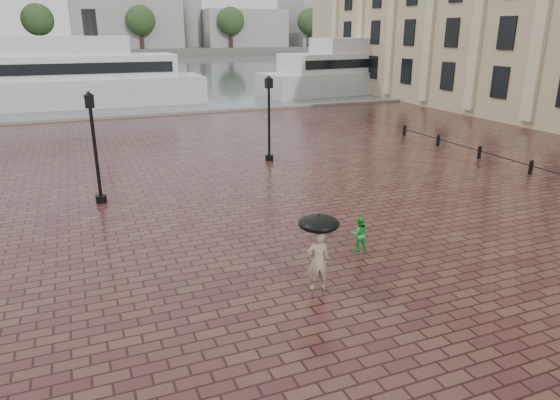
% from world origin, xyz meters
% --- Properties ---
extents(ground, '(300.00, 300.00, 0.00)m').
position_xyz_m(ground, '(0.00, 0.00, 0.00)').
color(ground, '#3A1B1A').
rests_on(ground, ground).
extents(harbour_water, '(240.00, 240.00, 0.00)m').
position_xyz_m(harbour_water, '(0.00, 92.00, 0.00)').
color(harbour_water, '#465055').
rests_on(harbour_water, ground).
extents(quay_edge, '(80.00, 0.60, 0.30)m').
position_xyz_m(quay_edge, '(0.00, 32.00, 0.00)').
color(quay_edge, slate).
rests_on(quay_edge, ground).
extents(far_shore, '(300.00, 60.00, 2.00)m').
position_xyz_m(far_shore, '(0.00, 160.00, 1.00)').
color(far_shore, '#4C4C47').
rests_on(far_shore, ground).
extents(distant_skyline, '(102.50, 22.00, 33.00)m').
position_xyz_m(distant_skyline, '(48.14, 150.00, 9.45)').
color(distant_skyline, gray).
rests_on(distant_skyline, ground).
extents(far_trees, '(188.00, 8.00, 13.50)m').
position_xyz_m(far_trees, '(0.00, 138.00, 9.42)').
color(far_trees, '#2D2119').
rests_on(far_trees, ground).
extents(bollard_row, '(0.22, 21.22, 0.73)m').
position_xyz_m(bollard_row, '(14.00, 6.50, 0.40)').
color(bollard_row, black).
rests_on(bollard_row, ground).
extents(street_lamps, '(15.44, 12.44, 4.40)m').
position_xyz_m(street_lamps, '(-5.00, 15.33, 2.33)').
color(street_lamps, black).
rests_on(street_lamps, ground).
extents(adult_pedestrian, '(0.69, 0.52, 1.71)m').
position_xyz_m(adult_pedestrian, '(-0.95, 0.03, 0.85)').
color(adult_pedestrian, gray).
rests_on(adult_pedestrian, ground).
extents(child_pedestrian, '(0.66, 0.57, 1.17)m').
position_xyz_m(child_pedestrian, '(1.40, 1.80, 0.59)').
color(child_pedestrian, green).
rests_on(child_pedestrian, ground).
extents(ferry_near, '(26.42, 6.70, 8.64)m').
position_xyz_m(ferry_near, '(-7.54, 40.77, 2.60)').
color(ferry_near, silver).
rests_on(ferry_near, ground).
extents(ferry_far, '(25.63, 9.17, 8.22)m').
position_xyz_m(ferry_far, '(24.87, 40.62, 2.47)').
color(ferry_far, silver).
rests_on(ferry_far, ground).
extents(umbrella, '(1.10, 1.10, 1.15)m').
position_xyz_m(umbrella, '(-0.95, 0.03, 1.93)').
color(umbrella, black).
rests_on(umbrella, ground).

